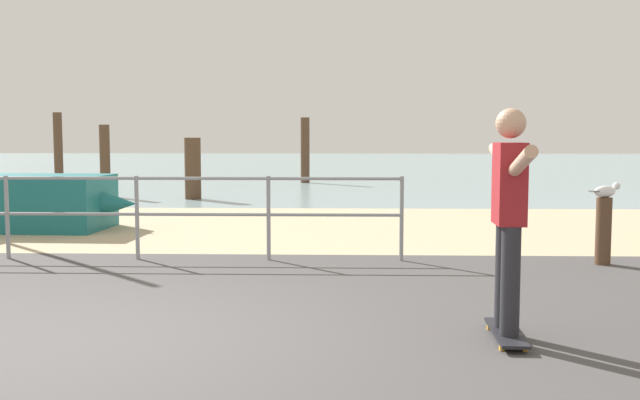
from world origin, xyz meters
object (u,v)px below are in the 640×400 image
(bollard_short, at_px, (603,232))
(seagull, at_px, (606,191))
(skateboard, at_px, (506,333))
(skateboarder, at_px, (509,206))

(bollard_short, distance_m, seagull, 0.48)
(bollard_short, relative_size, seagull, 1.81)
(seagull, bearing_deg, bollard_short, -151.18)
(bollard_short, bearing_deg, seagull, 28.82)
(seagull, bearing_deg, skateboard, -119.92)
(skateboard, bearing_deg, seagull, 60.08)
(skateboard, distance_m, seagull, 3.83)
(skateboarder, distance_m, seagull, 3.74)
(skateboard, height_order, bollard_short, bollard_short)
(skateboard, xyz_separation_m, bollard_short, (1.85, 3.24, 0.34))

